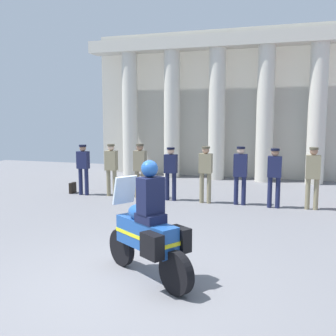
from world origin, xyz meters
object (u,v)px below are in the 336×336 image
officer_in_row_2 (140,166)px  officer_in_row_5 (240,171)px  officer_in_row_0 (83,165)px  officer_in_row_1 (111,166)px  officer_in_row_7 (313,173)px  officer_in_row_4 (206,170)px  officer_in_row_3 (171,169)px  briefcase_on_ground (73,188)px  motorcycle_with_rider (149,231)px  officer_in_row_6 (274,173)px

officer_in_row_2 → officer_in_row_5: 3.12m
officer_in_row_0 → officer_in_row_1: (0.95, 0.12, 0.02)m
officer_in_row_1 → officer_in_row_7: bearing=-179.7°
officer_in_row_4 → officer_in_row_7: 2.99m
officer_in_row_0 → officer_in_row_5: officer_in_row_5 is taller
officer_in_row_4 → officer_in_row_7: (2.99, 0.07, 0.02)m
officer_in_row_3 → briefcase_on_ground: 3.59m
motorcycle_with_rider → officer_in_row_1: bearing=-26.1°
officer_in_row_0 → briefcase_on_ground: 0.96m
officer_in_row_0 → officer_in_row_6: officer_in_row_6 is taller
officer_in_row_4 → motorcycle_with_rider: (0.34, -5.72, -0.21)m
officer_in_row_1 → briefcase_on_ground: size_ratio=4.69×
officer_in_row_0 → officer_in_row_7: officer_in_row_7 is taller
officer_in_row_0 → motorcycle_with_rider: motorcycle_with_rider is taller
officer_in_row_7 → officer_in_row_3: bearing=1.2°
officer_in_row_2 → briefcase_on_ground: 2.62m
officer_in_row_4 → officer_in_row_6: bearing=179.7°
officer_in_row_5 → officer_in_row_1: bearing=0.1°
officer_in_row_4 → officer_in_row_2: bearing=-1.1°
officer_in_row_6 → briefcase_on_ground: (-6.57, 0.18, -0.81)m
officer_in_row_4 → motorcycle_with_rider: 5.74m
officer_in_row_6 → motorcycle_with_rider: 5.92m
officer_in_row_3 → officer_in_row_7: bearing=-178.8°
officer_in_row_1 → officer_in_row_2: (1.02, -0.05, 0.02)m
officer_in_row_5 → officer_in_row_7: size_ratio=0.99×
officer_in_row_3 → briefcase_on_ground: (-3.50, 0.10, -0.79)m
officer_in_row_1 → officer_in_row_2: bearing=178.0°
officer_in_row_2 → officer_in_row_5: (3.12, 0.01, -0.01)m
officer_in_row_0 → motorcycle_with_rider: bearing=128.4°
officer_in_row_1 → officer_in_row_3: 2.04m
motorcycle_with_rider → officer_in_row_3: bearing=-42.8°
officer_in_row_2 → officer_in_row_5: size_ratio=1.01×
officer_in_row_6 → briefcase_on_ground: officer_in_row_6 is taller
officer_in_row_7 → officer_in_row_2: bearing=0.8°
officer_in_row_1 → motorcycle_with_rider: (3.47, -5.84, -0.20)m
officer_in_row_0 → officer_in_row_7: size_ratio=0.96×
officer_in_row_3 → officer_in_row_7: (4.08, 0.03, 0.06)m
officer_in_row_2 → briefcase_on_ground: size_ratio=4.78×
briefcase_on_ground → officer_in_row_0: bearing=-16.5°
motorcycle_with_rider → officer_in_row_4: bearing=-53.4°
officer_in_row_6 → officer_in_row_4: bearing=-0.3°
officer_in_row_4 → officer_in_row_6: size_ratio=1.01×
officer_in_row_1 → officer_in_row_5: bearing=-179.9°
officer_in_row_1 → officer_in_row_5: (4.14, -0.04, 0.01)m
officer_in_row_3 → officer_in_row_5: (2.11, 0.03, 0.04)m
officer_in_row_2 → officer_in_row_6: officer_in_row_2 is taller
officer_in_row_5 → motorcycle_with_rider: motorcycle_with_rider is taller
officer_in_row_4 → officer_in_row_7: size_ratio=0.98×
officer_in_row_2 → officer_in_row_5: bearing=-179.2°
officer_in_row_5 → officer_in_row_7: 1.98m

